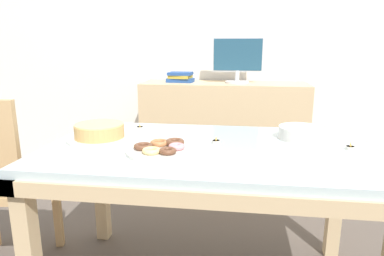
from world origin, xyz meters
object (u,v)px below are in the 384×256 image
(plate_stack, at_px, (301,133))
(tealight_left_edge, at_px, (140,128))
(book_stack, at_px, (180,77))
(pastry_platter, at_px, (162,149))
(tealight_near_cakes, at_px, (216,142))
(computer_monitor, at_px, (238,60))
(cake_chocolate_round, at_px, (100,132))
(tealight_near_front, at_px, (350,148))

(plate_stack, height_order, tealight_left_edge, plate_stack)
(book_stack, relative_size, tealight_left_edge, 5.87)
(pastry_platter, height_order, tealight_near_cakes, pastry_platter)
(plate_stack, xyz_separation_m, tealight_left_edge, (-0.82, 0.07, -0.02))
(pastry_platter, distance_m, tealight_near_cakes, 0.27)
(book_stack, bearing_deg, computer_monitor, -0.16)
(book_stack, xyz_separation_m, pastry_platter, (0.20, -1.59, -0.16))
(cake_chocolate_round, xyz_separation_m, pastry_platter, (0.34, -0.15, -0.02))
(cake_chocolate_round, distance_m, pastry_platter, 0.37)
(tealight_near_front, bearing_deg, computer_monitor, 109.35)
(cake_chocolate_round, distance_m, tealight_near_cakes, 0.56)
(pastry_platter, xyz_separation_m, tealight_near_cakes, (0.22, 0.16, -0.00))
(tealight_left_edge, bearing_deg, computer_monitor, 67.87)
(computer_monitor, height_order, plate_stack, computer_monitor)
(tealight_left_edge, height_order, tealight_near_cakes, same)
(plate_stack, distance_m, tealight_near_cakes, 0.42)
(pastry_platter, height_order, tealight_near_front, pastry_platter)
(pastry_platter, xyz_separation_m, plate_stack, (0.61, 0.30, 0.02))
(book_stack, height_order, tealight_left_edge, book_stack)
(pastry_platter, distance_m, tealight_left_edge, 0.43)
(cake_chocolate_round, relative_size, tealight_near_front, 7.76)
(pastry_platter, bearing_deg, tealight_near_cakes, 36.46)
(tealight_near_cakes, bearing_deg, cake_chocolate_round, -179.39)
(plate_stack, relative_size, tealight_left_edge, 5.25)
(computer_monitor, relative_size, book_stack, 1.80)
(tealight_left_edge, xyz_separation_m, tealight_near_cakes, (0.42, -0.21, 0.00))
(tealight_near_front, height_order, tealight_left_edge, same)
(tealight_left_edge, bearing_deg, tealight_near_front, -12.71)
(tealight_near_cakes, bearing_deg, book_stack, 106.15)
(cake_chocolate_round, xyz_separation_m, tealight_near_cakes, (0.56, 0.01, -0.03))
(plate_stack, bearing_deg, tealight_near_cakes, -160.56)
(tealight_near_front, bearing_deg, cake_chocolate_round, 179.59)
(pastry_platter, relative_size, tealight_near_cakes, 7.51)
(computer_monitor, bearing_deg, cake_chocolate_round, -113.63)
(pastry_platter, bearing_deg, tealight_near_front, 10.38)
(computer_monitor, xyz_separation_m, tealight_left_edge, (-0.50, -1.22, -0.31))
(computer_monitor, relative_size, tealight_near_front, 10.60)
(book_stack, height_order, tealight_near_cakes, book_stack)
(cake_chocolate_round, distance_m, tealight_near_front, 1.14)
(pastry_platter, height_order, plate_stack, plate_stack)
(pastry_platter, xyz_separation_m, tealight_left_edge, (-0.21, 0.37, -0.00))
(computer_monitor, bearing_deg, tealight_near_front, -70.65)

